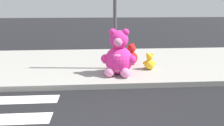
# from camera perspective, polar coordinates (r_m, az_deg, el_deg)

# --- Properties ---
(sidewalk) EXTENTS (28.00, 4.40, 0.15)m
(sidewalk) POSITION_cam_1_polar(r_m,az_deg,el_deg) (7.96, -6.96, -0.35)
(sidewalk) COLOR #9E9B93
(sidewalk) RESTS_ON ground_plane
(sign_pole) EXTENTS (0.56, 0.11, 3.20)m
(sign_pole) POSITION_cam_1_polar(r_m,az_deg,el_deg) (6.89, 0.76, 12.29)
(sign_pole) COLOR #4C4C51
(sign_pole) RESTS_ON sidewalk
(plush_pink_large) EXTENTS (1.02, 0.94, 1.34)m
(plush_pink_large) POSITION_cam_1_polar(r_m,az_deg,el_deg) (6.48, 1.72, 1.68)
(plush_pink_large) COLOR #F22D93
(plush_pink_large) RESTS_ON sidewalk
(plush_red) EXTENTS (0.52, 0.50, 0.72)m
(plush_red) POSITION_cam_1_polar(r_m,az_deg,el_deg) (7.62, 4.78, 1.82)
(plush_red) COLOR red
(plush_red) RESTS_ON sidewalk
(plush_white) EXTENTS (0.38, 0.43, 0.55)m
(plush_white) POSITION_cam_1_polar(r_m,az_deg,el_deg) (7.78, 1.18, 1.64)
(plush_white) COLOR white
(plush_white) RESTS_ON sidewalk
(plush_yellow) EXTENTS (0.40, 0.38, 0.53)m
(plush_yellow) POSITION_cam_1_polar(r_m,az_deg,el_deg) (7.14, 9.54, 0.09)
(plush_yellow) COLOR yellow
(plush_yellow) RESTS_ON sidewalk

